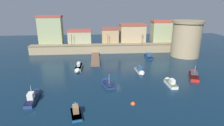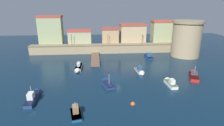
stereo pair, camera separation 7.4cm
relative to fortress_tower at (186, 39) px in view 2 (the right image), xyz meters
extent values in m
plane|color=#0C2338|center=(-24.22, -16.64, -5.64)|extent=(128.53, 128.53, 0.00)
cube|color=#9E8966|center=(-24.22, 6.15, -4.26)|extent=(51.77, 2.74, 2.76)
cube|color=#817053|center=(-24.22, 6.15, -2.76)|extent=(51.77, 3.04, 0.24)
cube|color=#9AA675|center=(-43.58, 9.47, 1.57)|extent=(7.81, 3.91, 8.92)
cube|color=#A94137|center=(-43.58, 9.47, 6.38)|extent=(8.13, 4.07, 0.70)
cube|color=tan|center=(-33.85, 9.52, -0.82)|extent=(7.89, 4.00, 4.12)
cube|color=#AB4235|center=(-33.85, 9.52, 1.58)|extent=(8.20, 4.16, 0.70)
cube|color=tan|center=(-23.26, 9.98, -0.53)|extent=(5.69, 4.93, 4.70)
cube|color=brown|center=(-23.26, 9.98, 2.17)|extent=(5.92, 5.12, 0.70)
cube|color=tan|center=(-15.15, 10.40, 0.08)|extent=(8.71, 5.76, 5.93)
cube|color=#994532|center=(-15.15, 10.40, 3.39)|extent=(9.06, 5.99, 0.70)
cube|color=#9DA979|center=(-3.75, 9.71, 0.65)|extent=(8.84, 4.38, 7.07)
cube|color=#B74334|center=(-3.75, 9.71, 4.54)|extent=(9.20, 4.56, 0.70)
cylinder|color=#9E8966|center=(0.00, 0.00, -0.46)|extent=(8.66, 8.66, 10.36)
cylinder|color=#867556|center=(0.00, 0.00, 5.12)|extent=(9.35, 9.35, 0.80)
cube|color=brown|center=(-28.52, -1.90, -5.35)|extent=(2.39, 13.36, 0.59)
cylinder|color=#49362A|center=(-27.45, 3.11, -5.29)|extent=(0.20, 0.20, 0.70)
cylinder|color=#49362A|center=(-27.45, -0.23, -5.29)|extent=(0.20, 0.20, 0.70)
cylinder|color=#49362A|center=(-27.45, -3.57, -5.29)|extent=(0.20, 0.20, 0.70)
cylinder|color=#49362A|center=(-27.45, -6.91, -5.29)|extent=(0.20, 0.20, 0.70)
cylinder|color=black|center=(-36.31, 6.15, -0.88)|extent=(0.12, 0.12, 3.53)
sphere|color=#F9D172|center=(-36.31, 6.15, 1.03)|extent=(0.32, 0.32, 0.32)
cylinder|color=black|center=(-24.24, 6.15, -1.01)|extent=(0.12, 0.12, 3.27)
sphere|color=#F9D172|center=(-24.24, 6.15, 0.77)|extent=(0.32, 0.32, 0.32)
cylinder|color=black|center=(-12.50, 6.15, -0.94)|extent=(0.12, 0.12, 3.40)
sphere|color=#F9D172|center=(-12.50, 6.15, 0.91)|extent=(0.32, 0.32, 0.32)
cube|color=navy|center=(-12.04, -1.12, -5.41)|extent=(1.76, 4.97, 0.47)
cone|color=navy|center=(-12.21, 1.95, -5.41)|extent=(1.49, 1.44, 1.42)
cube|color=#151931|center=(-12.04, -1.12, -5.21)|extent=(1.79, 5.07, 0.08)
cube|color=navy|center=(-12.04, -1.12, -4.67)|extent=(1.34, 1.50, 1.01)
cylinder|color=#B2B2B7|center=(-12.05, -1.01, -4.02)|extent=(0.08, 0.08, 2.31)
cube|color=red|center=(-6.51, -18.28, -5.24)|extent=(3.57, 5.43, 0.80)
cone|color=red|center=(-5.25, -15.29, -5.24)|extent=(2.02, 1.91, 1.61)
cube|color=#480C0A|center=(-6.51, -18.28, -4.88)|extent=(3.64, 5.54, 0.08)
cube|color=#333842|center=(-6.40, -18.02, -4.52)|extent=(1.81, 1.77, 0.66)
cube|color=#99B7C6|center=(-6.14, -17.41, -4.48)|extent=(1.19, 0.55, 0.39)
cylinder|color=#B2B2B7|center=(-6.64, -18.59, -3.76)|extent=(0.08, 0.08, 2.17)
cube|color=navy|center=(-25.79, -20.86, -5.38)|extent=(2.88, 4.11, 0.53)
cone|color=navy|center=(-26.46, -18.62, -5.38)|extent=(2.01, 1.51, 1.79)
cube|color=#151A3A|center=(-25.79, -20.86, -5.15)|extent=(2.93, 4.20, 0.08)
cylinder|color=#B2B2B7|center=(-25.68, -21.22, -4.06)|extent=(0.08, 0.08, 2.11)
cube|color=#195689|center=(-31.22, -30.89, -5.42)|extent=(2.08, 3.55, 0.46)
cone|color=#195689|center=(-31.65, -28.86, -5.42)|extent=(1.52, 1.19, 1.35)
cube|color=#0D2832|center=(-31.22, -30.89, -5.23)|extent=(2.12, 3.62, 0.08)
cube|color=olive|center=(-31.28, -30.63, -4.65)|extent=(1.08, 1.45, 1.07)
cube|color=#99B7C6|center=(-31.41, -29.99, -4.60)|extent=(0.74, 0.21, 0.64)
cylinder|color=#B2B2B7|center=(-31.27, -30.67, -4.35)|extent=(0.08, 0.08, 1.67)
cube|color=silver|center=(-17.68, -13.07, -5.41)|extent=(1.74, 4.23, 0.46)
cone|color=silver|center=(-17.50, -15.66, -5.41)|extent=(1.45, 1.25, 1.38)
cube|color=#715C4E|center=(-17.68, -13.07, -5.22)|extent=(1.77, 4.31, 0.08)
cube|color=navy|center=(-17.68, -13.11, -4.72)|extent=(1.00, 1.30, 0.93)
cube|color=silver|center=(-32.71, -10.05, -5.22)|extent=(1.54, 4.95, 0.84)
cone|color=silver|center=(-32.78, -13.14, -5.22)|extent=(1.38, 1.41, 1.35)
cube|color=#4B6E54|center=(-32.71, -10.05, -4.84)|extent=(1.57, 5.05, 0.08)
cube|color=silver|center=(-32.71, -9.85, -4.40)|extent=(0.83, 1.80, 0.80)
cube|color=#99B7C6|center=(-32.73, -10.74, -4.36)|extent=(0.71, 0.08, 0.48)
cylinder|color=#B2B2B7|center=(-32.71, -10.02, -4.18)|extent=(0.08, 0.08, 1.25)
cube|color=white|center=(-13.19, -21.71, -5.30)|extent=(1.46, 4.06, 0.69)
cone|color=white|center=(-13.24, -19.17, -5.30)|extent=(1.34, 1.15, 1.31)
cube|color=#647E58|center=(-13.19, -21.71, -5.00)|extent=(1.49, 4.14, 0.08)
cube|color=silver|center=(-13.18, -22.17, -4.52)|extent=(0.88, 1.28, 0.87)
cube|color=navy|center=(-39.07, -25.77, -5.28)|extent=(1.56, 5.56, 0.72)
cone|color=navy|center=(-39.21, -22.37, -5.28)|extent=(1.32, 1.45, 1.27)
cube|color=black|center=(-39.07, -25.77, -4.97)|extent=(1.59, 5.67, 0.08)
cube|color=silver|center=(-39.04, -26.38, -4.39)|extent=(0.98, 1.39, 1.06)
cylinder|color=#B2B2B7|center=(-39.06, -25.91, -3.86)|extent=(0.08, 0.08, 2.13)
sphere|color=#EA4C19|center=(-22.22, -28.31, -5.64)|extent=(0.79, 0.79, 0.79)
camera|label=1|loc=(-27.87, -54.39, 9.87)|focal=29.14mm
camera|label=2|loc=(-27.80, -54.40, 9.87)|focal=29.14mm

